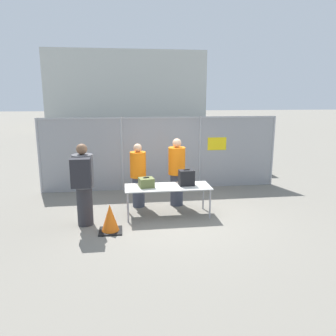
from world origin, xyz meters
TOP-DOWN VIEW (x-y plane):
  - ground_plane at (0.00, 0.00)m, footprint 120.00×120.00m
  - fence_section at (0.01, 2.48)m, footprint 7.32×0.07m
  - inspection_table at (-0.13, 0.09)m, footprint 2.05×0.79m
  - suitcase_olive at (-0.64, 0.10)m, footprint 0.38×0.36m
  - suitcase_black at (0.34, 0.12)m, footprint 0.37×0.27m
  - traveler_hooded at (-2.05, -0.30)m, footprint 0.46×0.71m
  - security_worker_near at (0.21, 0.84)m, footprint 0.44×0.44m
  - security_worker_far at (-0.80, 0.86)m, footprint 0.41×0.41m
  - utility_trailer at (2.49, 4.38)m, footprint 4.34×2.18m
  - distant_hangar at (-0.72, 26.48)m, footprint 13.24×12.75m
  - traffic_cone at (-1.48, -0.73)m, footprint 0.49×0.49m

SIDE VIEW (x-z plane):
  - ground_plane at x=0.00m, z-range 0.00..0.00m
  - traffic_cone at x=-1.48m, z-range -0.02..0.59m
  - utility_trailer at x=2.49m, z-range 0.06..0.78m
  - inspection_table at x=-0.13m, z-range 0.32..1.05m
  - suitcase_olive at x=-0.64m, z-range 0.72..0.96m
  - security_worker_far at x=-0.80m, z-range 0.03..1.70m
  - suitcase_black at x=0.34m, z-range 0.72..1.12m
  - security_worker_near at x=0.21m, z-range 0.03..1.81m
  - traveler_hooded at x=-2.05m, z-range 0.09..1.94m
  - fence_section at x=0.01m, z-range 0.05..2.29m
  - distant_hangar at x=-0.72m, z-range 0.00..6.55m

